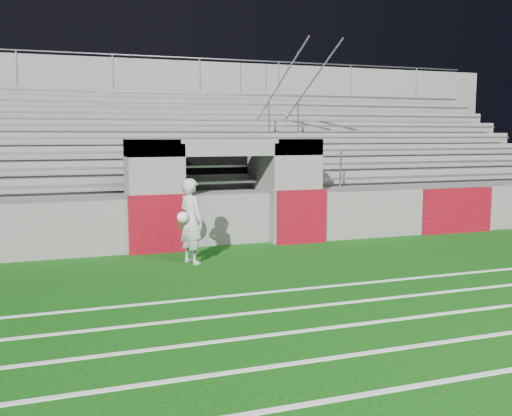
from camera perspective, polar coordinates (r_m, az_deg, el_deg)
name	(u,v)px	position (r m, az deg, el deg)	size (l,w,h in m)	color
ground	(277,276)	(11.04, 2.11, -6.85)	(90.00, 90.00, 0.00)	#0C450B
field_markings	(442,381)	(6.87, 18.11, -16.16)	(28.00, 8.09, 0.01)	white
stadium_structure	(187,173)	(18.40, -6.94, 3.50)	(26.00, 8.48, 5.42)	slate
goalkeeper_with_ball	(191,221)	(12.05, -6.50, -1.30)	(0.65, 0.77, 1.80)	#B0B6BA
hose_coil	(188,221)	(13.35, -6.86, -1.33)	(0.56, 0.15, 0.56)	#0C390B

